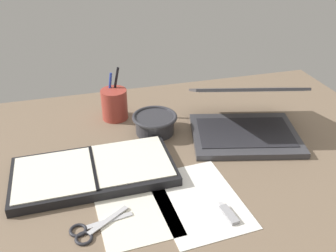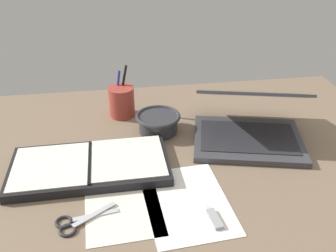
{
  "view_description": "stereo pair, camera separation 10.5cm",
  "coord_description": "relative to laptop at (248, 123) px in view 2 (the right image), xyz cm",
  "views": [
    {
      "loc": [
        -24.74,
        -80.08,
        62.0
      ],
      "look_at": [
        -0.81,
        7.34,
        9.0
      ],
      "focal_mm": 40.0,
      "sensor_mm": 36.0,
      "label": 1
    },
    {
      "loc": [
        -14.49,
        -82.26,
        62.0
      ],
      "look_at": [
        -0.81,
        7.34,
        9.0
      ],
      "focal_mm": 40.0,
      "sensor_mm": 36.0,
      "label": 2
    }
  ],
  "objects": [
    {
      "name": "scissors",
      "position": [
        -49.28,
        -28.47,
        -4.74
      ],
      "size": [
        14.11,
        9.2,
        0.8
      ],
      "rotation": [
        0.0,
        0.0,
        0.38
      ],
      "color": "#B7B7BC",
      "rests_on": "desk_top"
    },
    {
      "name": "paper_sheet_front",
      "position": [
        -23.75,
        -25.17,
        -5.01
      ],
      "size": [
        20.96,
        27.75,
        0.16
      ],
      "primitive_type": "cube",
      "rotation": [
        0.0,
        0.0,
        0.07
      ],
      "color": "white",
      "rests_on": "desk_top"
    },
    {
      "name": "bowl",
      "position": [
        -25.9,
        7.86,
        -1.83
      ],
      "size": [
        13.81,
        13.81,
        5.87
      ],
      "color": "#2D2D33",
      "rests_on": "desk_top"
    },
    {
      "name": "paper_sheet_beside_planner",
      "position": [
        -38.43,
        -23.48,
        -5.01
      ],
      "size": [
        18.47,
        25.2,
        0.16
      ],
      "primitive_type": "cube",
      "rotation": [
        0.0,
        0.0,
        0.05
      ],
      "color": "silver",
      "rests_on": "desk_top"
    },
    {
      "name": "desk_top",
      "position": [
        -23.38,
        -8.56,
        -6.09
      ],
      "size": [
        140.0,
        100.0,
        2.0
      ],
      "primitive_type": "cube",
      "color": "#75604C",
      "rests_on": "ground"
    },
    {
      "name": "laptop",
      "position": [
        0.0,
        0.0,
        0.0
      ],
      "size": [
        37.48,
        36.48,
        17.92
      ],
      "rotation": [
        0.0,
        0.0,
        -0.24
      ],
      "color": "#38383D",
      "rests_on": "desk_top"
    },
    {
      "name": "usb_drive",
      "position": [
        -18.53,
        -31.93,
        -4.59
      ],
      "size": [
        2.73,
        7.34,
        1.0
      ],
      "rotation": [
        0.0,
        0.0,
        0.13
      ],
      "color": "#99999E",
      "rests_on": "desk_top"
    },
    {
      "name": "planner",
      "position": [
        -46.12,
        -9.13,
        -3.73
      ],
      "size": [
        41.33,
        21.34,
        2.9
      ],
      "rotation": [
        0.0,
        0.0,
        0.01
      ],
      "color": "black",
      "rests_on": "desk_top"
    },
    {
      "name": "pen_cup",
      "position": [
        -36.35,
        20.19,
        -0.0
      ],
      "size": [
        8.34,
        8.34,
        16.85
      ],
      "color": "#9E382D",
      "rests_on": "desk_top"
    }
  ]
}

